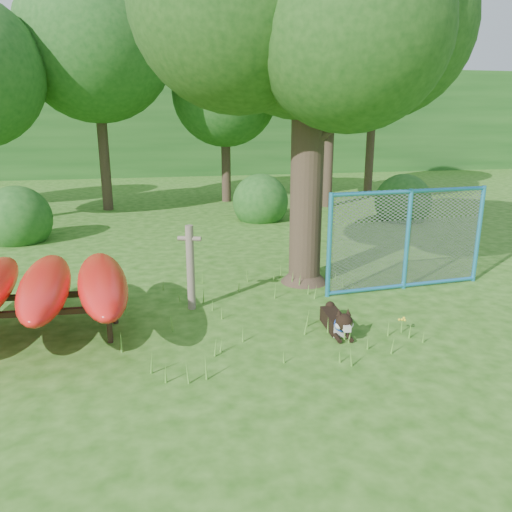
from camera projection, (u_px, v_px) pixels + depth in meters
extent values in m
plane|color=#215210|center=(260.00, 342.00, 7.43)|extent=(80.00, 80.00, 0.00)
cylinder|color=#32261B|center=(307.00, 159.00, 9.52)|extent=(0.74, 0.74, 4.94)
cone|color=#32261B|center=(304.00, 270.00, 10.11)|extent=(1.11, 1.11, 0.49)
sphere|color=#184112|center=(380.00, 24.00, 9.45)|extent=(3.56, 3.56, 3.56)
sphere|color=#184112|center=(238.00, 0.00, 8.39)|extent=(3.75, 3.75, 3.75)
sphere|color=#184112|center=(351.00, 31.00, 7.83)|extent=(3.16, 3.16, 3.16)
cylinder|color=#32261B|center=(340.00, 121.00, 9.34)|extent=(1.41, 0.40, 1.05)
cylinder|color=#32261B|center=(282.00, 100.00, 9.40)|extent=(0.98, 0.88, 1.01)
cylinder|color=#65594C|center=(191.00, 268.00, 8.55)|extent=(0.18, 0.18, 1.49)
cylinder|color=#65594C|center=(189.00, 239.00, 8.41)|extent=(0.41, 0.21, 0.08)
cylinder|color=black|center=(109.00, 326.00, 7.37)|extent=(0.09, 0.09, 0.51)
cylinder|color=black|center=(115.00, 309.00, 8.05)|extent=(0.09, 0.09, 0.51)
cube|color=black|center=(11.00, 314.00, 7.09)|extent=(3.08, 0.23, 0.08)
cube|color=black|center=(25.00, 297.00, 7.77)|extent=(3.08, 0.23, 0.08)
ellipsoid|color=red|center=(45.00, 286.00, 7.41)|extent=(1.00, 3.14, 0.49)
ellipsoid|color=red|center=(102.00, 283.00, 7.54)|extent=(1.10, 3.15, 0.49)
cube|color=black|center=(334.00, 321.00, 7.91)|extent=(0.30, 0.72, 0.24)
cube|color=beige|center=(340.00, 329.00, 7.63)|extent=(0.23, 0.15, 0.22)
sphere|color=black|center=(344.00, 322.00, 7.41)|extent=(0.26, 0.26, 0.26)
cube|color=beige|center=(346.00, 328.00, 7.30)|extent=(0.11, 0.15, 0.09)
sphere|color=beige|center=(339.00, 325.00, 7.39)|extent=(0.12, 0.12, 0.12)
sphere|color=beige|center=(350.00, 325.00, 7.41)|extent=(0.12, 0.12, 0.12)
cone|color=black|center=(339.00, 313.00, 7.40)|extent=(0.12, 0.13, 0.12)
cone|color=black|center=(348.00, 312.00, 7.42)|extent=(0.11, 0.12, 0.12)
cylinder|color=black|center=(337.00, 337.00, 7.49)|extent=(0.09, 0.30, 0.07)
cylinder|color=black|center=(348.00, 336.00, 7.51)|extent=(0.09, 0.30, 0.07)
sphere|color=black|center=(330.00, 306.00, 8.26)|extent=(0.16, 0.16, 0.16)
torus|color=#173EAD|center=(342.00, 324.00, 7.50)|extent=(0.25, 0.09, 0.25)
cylinder|color=#2A8AC6|center=(329.00, 246.00, 9.08)|extent=(0.09, 0.09, 1.95)
cylinder|color=#2A8AC6|center=(407.00, 240.00, 9.53)|extent=(0.09, 0.09, 1.95)
cylinder|color=#2A8AC6|center=(478.00, 234.00, 9.98)|extent=(0.09, 0.09, 1.95)
cylinder|color=#2A8AC6|center=(411.00, 191.00, 9.28)|extent=(3.25, 0.34, 0.08)
cylinder|color=#2A8AC6|center=(403.00, 286.00, 9.78)|extent=(3.25, 0.34, 0.08)
plane|color=gray|center=(407.00, 240.00, 9.53)|extent=(3.24, 0.26, 3.25)
cylinder|color=#579530|center=(402.00, 326.00, 7.74)|extent=(0.02, 0.02, 0.22)
sphere|color=yellow|center=(402.00, 320.00, 7.71)|extent=(0.04, 0.04, 0.04)
sphere|color=yellow|center=(404.00, 318.00, 7.74)|extent=(0.04, 0.04, 0.04)
sphere|color=yellow|center=(399.00, 320.00, 7.73)|extent=(0.04, 0.04, 0.04)
sphere|color=yellow|center=(405.00, 320.00, 7.69)|extent=(0.04, 0.04, 0.04)
sphere|color=yellow|center=(402.00, 320.00, 7.68)|extent=(0.04, 0.04, 0.04)
cylinder|color=#32261B|center=(103.00, 136.00, 17.43)|extent=(0.36, 0.36, 5.25)
sphere|color=#1A4C18|center=(95.00, 43.00, 16.63)|extent=(5.20, 5.20, 5.20)
cylinder|color=#32261B|center=(226.00, 152.00, 19.46)|extent=(0.36, 0.36, 3.85)
sphere|color=#1A4C18|center=(225.00, 93.00, 18.88)|extent=(4.00, 4.00, 4.00)
cylinder|color=#32261B|center=(329.00, 142.00, 18.16)|extent=(0.36, 0.36, 4.76)
sphere|color=#1A4C18|center=(332.00, 62.00, 17.43)|extent=(4.80, 4.80, 4.80)
cylinder|color=#32261B|center=(371.00, 136.00, 21.57)|extent=(0.36, 0.36, 4.90)
sphere|color=#1A4C18|center=(375.00, 67.00, 20.82)|extent=(4.60, 4.60, 4.60)
sphere|color=#1A4C18|center=(20.00, 241.00, 13.50)|extent=(1.80, 1.80, 1.80)
sphere|color=#1A4C18|center=(401.00, 220.00, 16.27)|extent=(1.80, 1.80, 1.80)
sphere|color=#1A4C18|center=(260.00, 220.00, 16.31)|extent=(1.80, 1.80, 1.80)
cube|color=#1A4C18|center=(169.00, 121.00, 33.01)|extent=(80.00, 12.00, 6.00)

